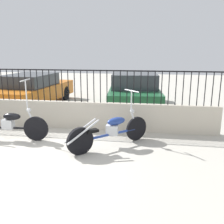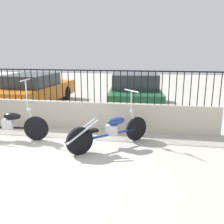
# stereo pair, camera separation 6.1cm
# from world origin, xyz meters

# --- Properties ---
(ground_plane) EXTENTS (40.00, 40.00, 0.00)m
(ground_plane) POSITION_xyz_m (0.00, 0.00, 0.00)
(ground_plane) COLOR #B7B2A5
(low_wall) EXTENTS (9.16, 0.18, 0.79)m
(low_wall) POSITION_xyz_m (0.00, 2.46, 0.40)
(low_wall) COLOR beige
(low_wall) RESTS_ON ground_plane
(fence_railing) EXTENTS (9.16, 0.04, 0.92)m
(fence_railing) POSITION_xyz_m (-0.00, 2.46, 1.39)
(fence_railing) COLOR black
(fence_railing) RESTS_ON low_wall
(motorcycle_blue) EXTENTS (1.71, 1.63, 1.31)m
(motorcycle_blue) POSITION_xyz_m (1.74, 1.12, 0.40)
(motorcycle_blue) COLOR black
(motorcycle_blue) RESTS_ON ground_plane
(motorcycle_black) EXTENTS (2.21, 0.52, 1.56)m
(motorcycle_black) POSITION_xyz_m (-1.01, 1.25, 0.39)
(motorcycle_black) COLOR black
(motorcycle_black) RESTS_ON ground_plane
(car_orange) EXTENTS (2.05, 4.42, 1.31)m
(car_orange) POSITION_xyz_m (-2.08, 5.15, 0.67)
(car_orange) COLOR black
(car_orange) RESTS_ON ground_plane
(car_green) EXTENTS (2.19, 4.45, 1.42)m
(car_green) POSITION_xyz_m (2.05, 5.20, 0.71)
(car_green) COLOR black
(car_green) RESTS_ON ground_plane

